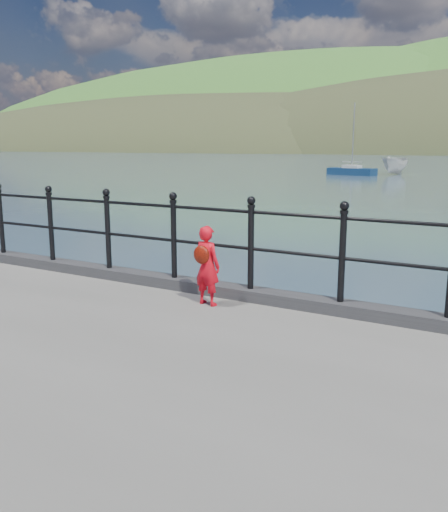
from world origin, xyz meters
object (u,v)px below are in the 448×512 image
Objects in this scene: child at (207,265)px; launch_white at (395,166)px; sailboat_port at (352,172)px; railing at (211,233)px.

launch_white is at bearing -71.70° from child.
sailboat_port is at bearing -67.07° from child.
child is at bearing -72.72° from launch_white.
railing reaches higher than child.
child is (0.23, -0.48, -0.31)m from railing.
sailboat_port is (-3.47, -3.08, -0.57)m from launch_white.
sailboat_port reaches higher than railing.
sailboat_port is (-12.21, 46.86, -1.48)m from railing.
child is 0.21× the size of launch_white.
child reaches higher than launch_white.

